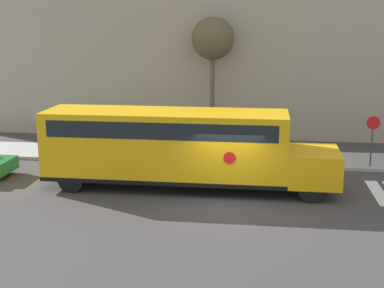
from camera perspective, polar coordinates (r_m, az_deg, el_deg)
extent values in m
plane|color=#3A3838|center=(19.79, 3.82, -6.31)|extent=(60.00, 60.00, 0.00)
cube|color=#9E9E99|center=(25.98, 4.79, -1.45)|extent=(44.00, 3.00, 0.15)
cube|color=#9E937F|center=(31.67, 5.62, 12.24)|extent=(32.00, 4.00, 12.31)
cube|color=white|center=(22.13, 19.24, -4.92)|extent=(0.50, 3.20, 0.01)
cube|color=#EAA80F|center=(21.12, -2.84, -0.04)|extent=(9.51, 2.50, 2.65)
cube|color=#EAA80F|center=(21.05, 12.77, -2.33)|extent=(1.98, 2.50, 1.27)
cube|color=black|center=(21.44, -2.80, -3.28)|extent=(9.51, 2.54, 0.16)
cube|color=black|center=(20.96, -2.86, 2.03)|extent=(8.75, 2.53, 0.64)
cylinder|color=red|center=(19.60, 4.03, -1.48)|extent=(0.44, 0.02, 0.44)
cylinder|color=black|center=(22.23, 12.20, -3.05)|extent=(1.00, 0.30, 1.00)
cylinder|color=black|center=(20.17, 12.66, -4.73)|extent=(1.00, 0.30, 1.00)
cylinder|color=black|center=(23.33, -10.95, -2.23)|extent=(1.00, 0.30, 1.00)
cylinder|color=black|center=(21.37, -12.77, -3.73)|extent=(1.00, 0.30, 1.00)
cylinder|color=black|center=(25.05, -19.73, -2.14)|extent=(0.64, 0.22, 0.64)
cylinder|color=#38383A|center=(25.22, 18.60, -0.18)|extent=(0.07, 0.07, 2.17)
cylinder|color=red|center=(24.97, 18.79, 2.15)|extent=(0.60, 0.03, 0.60)
cylinder|color=brown|center=(29.11, 2.18, 4.98)|extent=(0.24, 0.24, 4.96)
sphere|color=brown|center=(28.84, 2.23, 11.21)|extent=(2.27, 2.27, 2.27)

